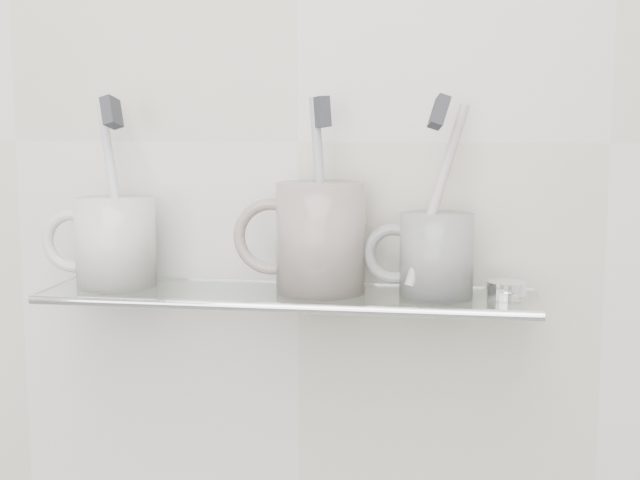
% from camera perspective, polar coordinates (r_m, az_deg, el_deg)
% --- Properties ---
extents(wall_back, '(2.50, 0.00, 2.50)m').
position_cam_1_polar(wall_back, '(0.95, -1.44, 6.30)').
color(wall_back, silver).
rests_on(wall_back, ground).
extents(shelf_glass, '(0.50, 0.12, 0.01)m').
position_cam_1_polar(shelf_glass, '(0.91, -2.11, -3.59)').
color(shelf_glass, silver).
rests_on(shelf_glass, wall_back).
extents(shelf_rail, '(0.50, 0.01, 0.01)m').
position_cam_1_polar(shelf_rail, '(0.85, -2.82, -4.33)').
color(shelf_rail, silver).
rests_on(shelf_rail, shelf_glass).
extents(bracket_left, '(0.02, 0.03, 0.02)m').
position_cam_1_polar(bracket_left, '(1.01, -13.35, -3.22)').
color(bracket_left, silver).
rests_on(bracket_left, wall_back).
extents(bracket_right, '(0.02, 0.03, 0.02)m').
position_cam_1_polar(bracket_right, '(0.94, 11.16, -4.01)').
color(bracket_right, silver).
rests_on(bracket_right, wall_back).
extents(mug_left, '(0.11, 0.11, 0.09)m').
position_cam_1_polar(mug_left, '(0.95, -12.94, -0.13)').
color(mug_left, silver).
rests_on(mug_left, shelf_glass).
extents(mug_left_handle, '(0.07, 0.01, 0.07)m').
position_cam_1_polar(mug_left_handle, '(0.97, -15.55, -0.07)').
color(mug_left_handle, silver).
rests_on(mug_left_handle, mug_left).
extents(toothbrush_left, '(0.06, 0.07, 0.18)m').
position_cam_1_polar(toothbrush_left, '(0.95, -13.04, 3.13)').
color(toothbrush_left, silver).
rests_on(toothbrush_left, mug_left).
extents(bristles_left, '(0.02, 0.03, 0.04)m').
position_cam_1_polar(bristles_left, '(0.95, -13.19, 7.96)').
color(bristles_left, '#303138').
rests_on(bristles_left, toothbrush_left).
extents(mug_center, '(0.11, 0.11, 0.11)m').
position_cam_1_polar(mug_center, '(0.90, 0.04, 0.14)').
color(mug_center, silver).
rests_on(mug_center, shelf_glass).
extents(mug_center_handle, '(0.08, 0.01, 0.08)m').
position_cam_1_polar(mug_center_handle, '(0.91, -3.15, 0.21)').
color(mug_center_handle, silver).
rests_on(mug_center_handle, mug_center).
extents(toothbrush_center, '(0.03, 0.02, 0.19)m').
position_cam_1_polar(toothbrush_center, '(0.89, 0.04, 3.04)').
color(toothbrush_center, '#9198AB').
rests_on(toothbrush_center, mug_center).
extents(bristles_center, '(0.02, 0.03, 0.03)m').
position_cam_1_polar(bristles_center, '(0.89, 0.04, 8.19)').
color(bristles_center, '#303138').
rests_on(bristles_center, toothbrush_center).
extents(mug_right, '(0.10, 0.10, 0.08)m').
position_cam_1_polar(mug_right, '(0.89, 7.47, -0.95)').
color(mug_right, white).
rests_on(mug_right, shelf_glass).
extents(mug_right_handle, '(0.06, 0.01, 0.06)m').
position_cam_1_polar(mug_right_handle, '(0.89, 4.73, -0.89)').
color(mug_right_handle, white).
rests_on(mug_right_handle, mug_right).
extents(toothbrush_right, '(0.06, 0.07, 0.18)m').
position_cam_1_polar(toothbrush_right, '(0.88, 7.54, 2.91)').
color(toothbrush_right, '#C5ADA2').
rests_on(toothbrush_right, mug_right).
extents(bristles_right, '(0.02, 0.03, 0.04)m').
position_cam_1_polar(bristles_right, '(0.88, 7.63, 8.12)').
color(bristles_right, '#303138').
rests_on(bristles_right, toothbrush_right).
extents(chrome_cap, '(0.04, 0.04, 0.02)m').
position_cam_1_polar(chrome_cap, '(0.89, 11.86, -3.13)').
color(chrome_cap, silver).
rests_on(chrome_cap, shelf_glass).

